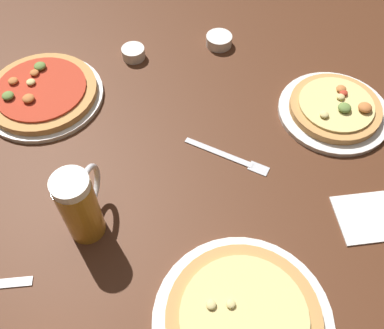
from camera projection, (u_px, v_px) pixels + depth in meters
ground_plane at (192, 174)px, 0.97m from camera, size 2.40×2.40×0.03m
pizza_plate_near at (243, 320)px, 0.75m from camera, size 0.32×0.32×0.05m
pizza_plate_far at (42, 93)px, 1.07m from camera, size 0.29×0.29×0.05m
pizza_plate_side at (335, 109)px, 1.04m from camera, size 0.27×0.27×0.05m
beer_mug_amber at (80, 205)px, 0.81m from camera, size 0.07×0.13×0.17m
ramekin_sauce at (219, 40)px, 1.19m from camera, size 0.07×0.07×0.03m
ramekin_butter at (133, 53)px, 1.16m from camera, size 0.06×0.06×0.03m
napkin_folded at (370, 217)px, 0.88m from camera, size 0.14×0.12×0.01m
fork_left at (228, 156)px, 0.97m from camera, size 0.18×0.13×0.01m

